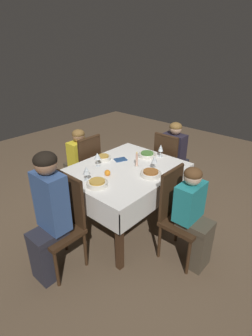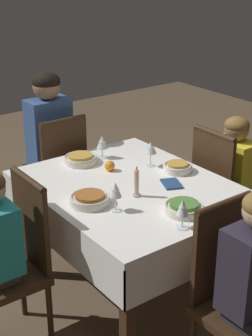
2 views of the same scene
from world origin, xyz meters
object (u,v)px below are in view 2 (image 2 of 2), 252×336
Objects in this scene: chair_south at (16,258)px; wine_glass_north at (151,148)px; bowl_west at (81,159)px; wine_glass_south at (115,191)px; person_adult_denim at (47,144)px; bowl_south at (90,199)px; chair_east at (234,292)px; bowl_north at (178,167)px; orange_fruit at (110,166)px; wine_glass_west at (102,143)px; chair_west at (58,174)px; bowl_east at (184,207)px; wine_glass_east at (183,209)px; candle_centerpiece at (136,184)px; chair_north at (221,190)px; napkin_red_folded at (171,184)px; person_child_yellow at (238,179)px; dining_table at (131,199)px.

chair_south is 1.06m from wine_glass_north.
wine_glass_south reaches higher than bowl_west.
bowl_south is at bearing 73.66° from person_adult_denim.
chair_east reaches higher than bowl_north.
bowl_west and bowl_north have the same top height.
chair_east is at bearing -24.76° from bowl_north.
bowl_south is at bearing -48.36° from orange_fruit.
wine_glass_west is 0.95× the size of wine_glass_south.
person_adult_denim is at bearing -90.00° from chair_west.
wine_glass_north is at bearing 156.79° from bowl_east.
wine_glass_east is 0.37m from wine_glass_south.
orange_fruit is at bearing 179.76° from bowl_east.
orange_fruit is (-0.38, 0.08, -0.04)m from candle_centerpiece.
chair_north is at bearing 91.08° from bowl_south.
wine_glass_south reaches higher than bowl_south.
napkin_red_folded is (-0.29, 0.17, -0.02)m from bowl_east.
chair_north is 0.17m from person_child_yellow.
wine_glass_west is 0.69× the size of bowl_south.
dining_table is at bearing 100.11° from bowl_south.
wine_glass_west is 0.91× the size of napkin_red_folded.
napkin_red_folded is (0.99, 0.20, 0.23)m from chair_west.
dining_table is 1.33× the size of chair_south.
candle_centerpiece is at bearing -0.78° from bowl_west.
wine_glass_west is at bearing 157.41° from orange_fruit.
wine_glass_south is at bearing 99.55° from chair_north.
candle_centerpiece reaches higher than bowl_west.
bowl_east is (0.39, -0.71, 0.25)m from chair_north.
chair_west is at bearing 39.77° from chair_north.
chair_north is at bearing 125.52° from person_adult_denim.
bowl_south reaches higher than napkin_red_folded.
bowl_south is (1.05, -0.31, 0.07)m from person_adult_denim.
wine_glass_south is (0.66, -0.20, 0.09)m from bowl_west.
candle_centerpiece is (0.16, 0.67, 0.30)m from chair_south.
person_adult_denim reaches higher than bowl_west.
chair_east is 1.12m from chair_south.
chair_west is at bearing 45.47° from person_child_yellow.
chair_west is 1.03m from candle_centerpiece.
chair_west is 1.15m from chair_north.
wine_glass_west is (0.01, 0.16, 0.08)m from bowl_west.
bowl_east is (1.42, 0.03, 0.07)m from person_adult_denim.
wine_glass_south is (0.17, -1.14, 0.30)m from person_child_yellow.
bowl_south is (0.52, -0.26, -0.00)m from bowl_west.
wine_glass_south is at bearing 23.80° from bowl_south.
wine_glass_west is at bearing 174.25° from bowl_east.
napkin_red_folded is at bearing -51.78° from bowl_north.
wine_glass_north is 0.63m from bowl_south.
bowl_north is at bearing 128.22° from napkin_red_folded.
wine_glass_west is at bearing 106.27° from chair_west.
bowl_east is at bearing 114.21° from person_child_yellow.
candle_centerpiece is (1.13, -0.05, 0.11)m from person_adult_denim.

